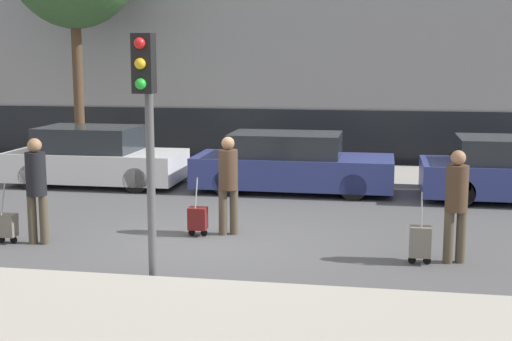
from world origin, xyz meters
The scene contains 14 objects.
ground_plane centered at (0.00, 0.00, 0.00)m, with size 80.00×80.00×0.00m, color #4C4C4F.
sidewalk_near centered at (0.00, -3.75, 0.06)m, with size 28.00×2.50×0.12m.
sidewalk_far centered at (0.00, 7.00, 0.06)m, with size 28.00×3.00×0.12m.
building_facade centered at (0.00, 10.41, 4.55)m, with size 28.00×2.49×9.13m.
parked_car_0 centered at (-4.07, 4.73, 0.67)m, with size 4.23×1.88×1.44m.
parked_car_1 centered at (0.82, 4.72, 0.65)m, with size 4.64×1.80×1.38m.
pedestrian_left centered at (-2.79, -0.75, 1.03)m, with size 0.35×0.34×1.80m.
trolley_left centered at (-3.33, -0.81, 0.31)m, with size 0.34×0.29×1.04m.
pedestrian_center centered at (0.25, 0.44, 1.00)m, with size 0.34×0.34×1.76m.
trolley_center centered at (-0.26, 0.23, 0.32)m, with size 0.34×0.29×1.06m.
pedestrian_right centered at (4.05, -0.68, 1.00)m, with size 0.34×0.34×1.75m.
trolley_right centered at (3.53, -0.85, 0.35)m, with size 0.34×0.29×1.13m.
traffic_light centered at (-0.27, -2.36, 2.47)m, with size 0.28×0.47×3.45m.
parked_bicycle centered at (5.39, 6.76, 0.49)m, with size 1.77×0.06×0.96m.
Camera 1 is at (2.92, -11.67, 3.15)m, focal length 50.00 mm.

